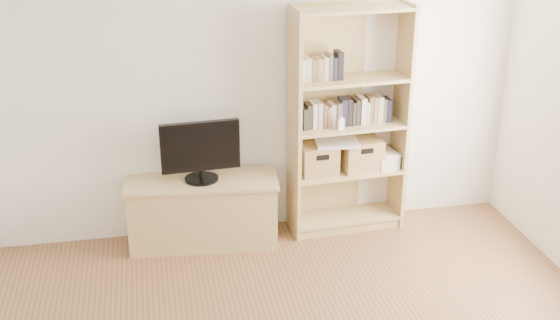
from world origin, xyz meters
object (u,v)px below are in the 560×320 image
object	(u,v)px
bookshelf	(349,122)
baby_monitor	(341,124)
tv_stand	(203,212)
television	(200,151)
laptop	(337,143)
basket_left	(318,159)
basket_right	(361,154)

from	to	relation	value
bookshelf	baby_monitor	world-z (taller)	bookshelf
tv_stand	baby_monitor	distance (m)	1.38
television	bookshelf	bearing A→B (deg)	-1.19
tv_stand	laptop	distance (m)	1.28
tv_stand	bookshelf	xyz separation A→B (m)	(1.27, 0.05, 0.71)
baby_monitor	laptop	xyz separation A→B (m)	(-0.00, 0.09, -0.20)
bookshelf	laptop	distance (m)	0.20
basket_left	television	bearing A→B (deg)	178.99
basket_left	laptop	world-z (taller)	laptop
basket_left	basket_right	bearing A→B (deg)	1.13
bookshelf	basket_right	distance (m)	0.33
baby_monitor	basket_right	size ratio (longest dim) A/B	0.29
television	basket_left	size ratio (longest dim) A/B	2.11
television	baby_monitor	distance (m)	1.18
laptop	bookshelf	bearing A→B (deg)	19.38
television	baby_monitor	world-z (taller)	television
tv_stand	bookshelf	bearing A→B (deg)	7.93
television	tv_stand	bearing A→B (deg)	0.00
bookshelf	television	distance (m)	1.28
bookshelf	basket_left	bearing A→B (deg)	-178.81
bookshelf	laptop	world-z (taller)	bookshelf
bookshelf	basket_right	size ratio (longest dim) A/B	5.93
bookshelf	laptop	xyz separation A→B (m)	(-0.10, -0.02, -0.17)
baby_monitor	basket_left	bearing A→B (deg)	137.71
bookshelf	basket_right	bearing A→B (deg)	-2.60
television	baby_monitor	size ratio (longest dim) A/B	6.68
basket_left	basket_right	xyz separation A→B (m)	(0.38, 0.03, 0.01)
laptop	basket_left	bearing A→B (deg)	-174.53
bookshelf	basket_left	distance (m)	0.41
basket_right	basket_left	bearing A→B (deg)	178.44
basket_right	bookshelf	bearing A→B (deg)	175.83
tv_stand	basket_right	xyz separation A→B (m)	(1.39, 0.06, 0.41)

